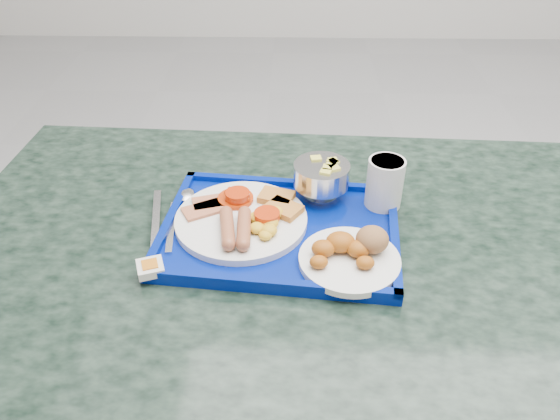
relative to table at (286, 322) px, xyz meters
name	(u,v)px	position (x,y,z in m)	size (l,w,h in m)	color
floor	(471,372)	(0.54, 0.32, -0.55)	(6.00, 6.00, 0.00)	gray
table	(286,322)	(0.00, 0.00, 0.00)	(1.22, 0.85, 0.74)	gray
tray	(280,231)	(-0.01, 0.02, 0.20)	(0.42, 0.33, 0.02)	navy
main_plate	(245,218)	(-0.07, 0.04, 0.22)	(0.23, 0.23, 0.04)	silver
bread_plate	(352,253)	(0.10, -0.06, 0.22)	(0.16, 0.16, 0.05)	silver
fruit_bowl	(322,175)	(0.06, 0.12, 0.25)	(0.10, 0.10, 0.07)	#B6B6B8
juice_cup	(385,181)	(0.17, 0.10, 0.25)	(0.06, 0.06, 0.09)	silver
spoon	(182,203)	(-0.19, 0.09, 0.21)	(0.04, 0.19, 0.01)	#B6B6B8
knife	(156,220)	(-0.23, 0.04, 0.21)	(0.01, 0.18, 0.00)	#B6B6B8
jam_packet	(150,268)	(-0.21, -0.09, 0.21)	(0.05, 0.05, 0.02)	silver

